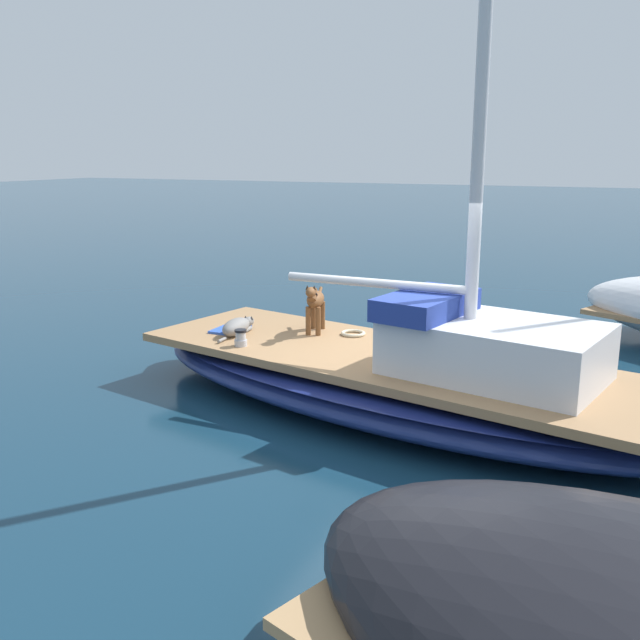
# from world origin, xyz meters

# --- Properties ---
(ground_plane) EXTENTS (120.00, 120.00, 0.00)m
(ground_plane) POSITION_xyz_m (0.00, 0.00, 0.00)
(ground_plane) COLOR #143347
(sailboat_main) EXTENTS (3.87, 7.59, 0.66)m
(sailboat_main) POSITION_xyz_m (0.00, 0.00, 0.34)
(sailboat_main) COLOR navy
(sailboat_main) RESTS_ON ground
(mast_main) EXTENTS (0.14, 2.27, 6.86)m
(mast_main) POSITION_xyz_m (0.17, 0.73, 3.73)
(mast_main) COLOR silver
(mast_main) RESTS_ON sailboat_main
(cabin_house) EXTENTS (1.80, 2.46, 0.84)m
(cabin_house) POSITION_xyz_m (0.23, 1.09, 1.01)
(cabin_house) COLOR silver
(cabin_house) RESTS_ON sailboat_main
(dog_brown) EXTENTS (0.92, 0.37, 0.70)m
(dog_brown) POSITION_xyz_m (-0.64, -1.38, 1.08)
(dog_brown) COLOR brown
(dog_brown) RESTS_ON sailboat_main
(dog_grey) EXTENTS (0.95, 0.30, 0.22)m
(dog_grey) POSITION_xyz_m (-0.13, -2.27, 0.77)
(dog_grey) COLOR gray
(dog_grey) RESTS_ON sailboat_main
(deck_winch) EXTENTS (0.16, 0.16, 0.21)m
(deck_winch) POSITION_xyz_m (0.35, -1.93, 0.76)
(deck_winch) COLOR #B7B7BC
(deck_winch) RESTS_ON sailboat_main
(coiled_rope) EXTENTS (0.32, 0.32, 0.04)m
(coiled_rope) POSITION_xyz_m (-0.75, -0.87, 0.68)
(coiled_rope) COLOR beige
(coiled_rope) RESTS_ON sailboat_main
(deck_towel) EXTENTS (0.56, 0.37, 0.03)m
(deck_towel) POSITION_xyz_m (-0.28, -2.48, 0.68)
(deck_towel) COLOR blue
(deck_towel) RESTS_ON sailboat_main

